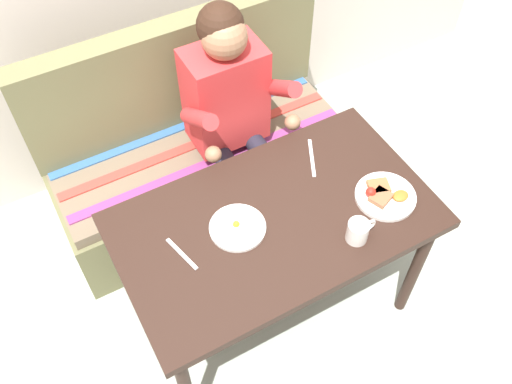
{
  "coord_description": "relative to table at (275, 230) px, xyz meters",
  "views": [
    {
      "loc": [
        -0.66,
        -1.04,
        2.46
      ],
      "look_at": [
        0.0,
        0.15,
        0.72
      ],
      "focal_mm": 39.8,
      "sensor_mm": 36.0,
      "label": 1
    }
  ],
  "objects": [
    {
      "name": "plate_eggs",
      "position": [
        -0.15,
        0.03,
        0.09
      ],
      "size": [
        0.21,
        0.21,
        0.04
      ],
      "color": "white",
      "rests_on": "table"
    },
    {
      "name": "plate_breakfast",
      "position": [
        0.41,
        -0.12,
        0.1
      ],
      "size": [
        0.23,
        0.23,
        0.05
      ],
      "color": "white",
      "rests_on": "table"
    },
    {
      "name": "table",
      "position": [
        0.0,
        0.0,
        0.0
      ],
      "size": [
        1.2,
        0.7,
        0.73
      ],
      "color": "black",
      "rests_on": "ground"
    },
    {
      "name": "fork",
      "position": [
        -0.37,
        0.02,
        0.08
      ],
      "size": [
        0.05,
        0.17,
        0.0
      ],
      "primitive_type": "cube",
      "rotation": [
        0.0,
        0.0,
        0.24
      ],
      "color": "silver",
      "rests_on": "table"
    },
    {
      "name": "couch",
      "position": [
        0.0,
        0.76,
        -0.32
      ],
      "size": [
        1.44,
        0.56,
        1.0
      ],
      "color": "#6C6945",
      "rests_on": "ground"
    },
    {
      "name": "knife",
      "position": [
        0.28,
        0.19,
        0.08
      ],
      "size": [
        0.1,
        0.18,
        0.0
      ],
      "primitive_type": "cube",
      "rotation": [
        0.0,
        0.0,
        -0.47
      ],
      "color": "silver",
      "rests_on": "table"
    },
    {
      "name": "person",
      "position": [
        0.13,
        0.59,
        0.09
      ],
      "size": [
        0.45,
        0.61,
        1.21
      ],
      "color": "red",
      "rests_on": "ground"
    },
    {
      "name": "ground_plane",
      "position": [
        0.0,
        0.0,
        -0.65
      ],
      "size": [
        8.0,
        8.0,
        0.0
      ],
      "primitive_type": "plane",
      "color": "#9FAA9D"
    },
    {
      "name": "coffee_mug",
      "position": [
        0.21,
        -0.22,
        0.13
      ],
      "size": [
        0.12,
        0.08,
        0.09
      ],
      "color": "white",
      "rests_on": "table"
    }
  ]
}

